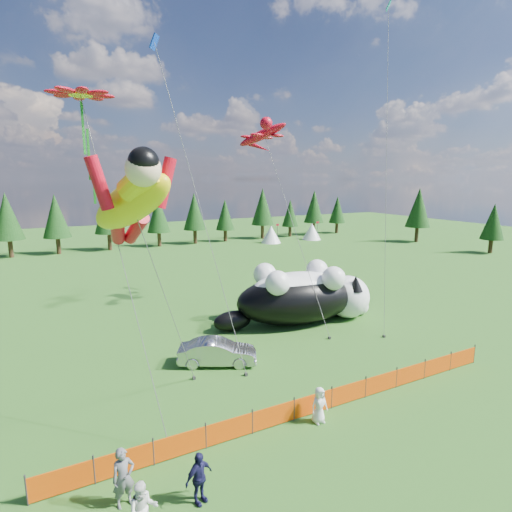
{
  "coord_description": "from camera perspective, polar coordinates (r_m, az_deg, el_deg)",
  "views": [
    {
      "loc": [
        -9.54,
        -16.07,
        10.21
      ],
      "look_at": [
        0.76,
        4.0,
        5.86
      ],
      "focal_mm": 28.0,
      "sensor_mm": 36.0,
      "label": 1
    }
  ],
  "objects": [
    {
      "name": "ground",
      "position": [
        21.3,
        3.25,
        -17.75
      ],
      "size": [
        160.0,
        160.0,
        0.0
      ],
      "primitive_type": "plane",
      "color": "#0F3B0A",
      "rests_on": "ground"
    },
    {
      "name": "safety_fence",
      "position": [
        18.87,
        8.18,
        -20.17
      ],
      "size": [
        22.06,
        0.06,
        1.1
      ],
      "color": "#262626",
      "rests_on": "ground"
    },
    {
      "name": "tree_line",
      "position": [
        62.12,
        -18.26,
        4.63
      ],
      "size": [
        90.0,
        4.0,
        8.0
      ],
      "primitive_type": null,
      "color": "black",
      "rests_on": "ground"
    },
    {
      "name": "festival_tents",
      "position": [
        60.36,
        -6.99,
        2.44
      ],
      "size": [
        50.0,
        3.2,
        2.8
      ],
      "primitive_type": null,
      "color": "white",
      "rests_on": "ground"
    },
    {
      "name": "cat_large",
      "position": [
        28.94,
        6.8,
        -5.57
      ],
      "size": [
        11.84,
        5.55,
        4.29
      ],
      "rotation": [
        0.0,
        0.0,
        -0.16
      ],
      "color": "black",
      "rests_on": "ground"
    },
    {
      "name": "cat_small",
      "position": [
        31.19,
        12.06,
        -6.81
      ],
      "size": [
        4.79,
        2.82,
        1.78
      ],
      "rotation": [
        0.0,
        0.0,
        -0.33
      ],
      "color": "black",
      "rests_on": "ground"
    },
    {
      "name": "car",
      "position": [
        23.02,
        -5.54,
        -13.51
      ],
      "size": [
        4.56,
        3.26,
        1.43
      ],
      "primitive_type": "imported",
      "rotation": [
        0.0,
        0.0,
        1.12
      ],
      "color": "#B3B3B7",
      "rests_on": "ground"
    },
    {
      "name": "spectator_a",
      "position": [
        14.94,
        -18.41,
        -27.83
      ],
      "size": [
        0.79,
        0.58,
        1.98
      ],
      "primitive_type": "imported",
      "rotation": [
        0.0,
        0.0,
        0.16
      ],
      "color": "#5A5A5F",
      "rests_on": "ground"
    },
    {
      "name": "spectator_b",
      "position": [
        13.95,
        -15.85,
        -31.56
      ],
      "size": [
        0.92,
        0.63,
        1.76
      ],
      "primitive_type": "imported",
      "rotation": [
        0.0,
        0.0,
        -0.15
      ],
      "color": "white",
      "rests_on": "ground"
    },
    {
      "name": "spectator_c",
      "position": [
        14.62,
        -8.16,
        -28.89
      ],
      "size": [
        1.15,
        0.85,
        1.76
      ],
      "primitive_type": "imported",
      "rotation": [
        0.0,
        0.0,
        0.35
      ],
      "color": "#17163D",
      "rests_on": "ground"
    },
    {
      "name": "spectator_e",
      "position": [
        18.25,
        9.03,
        -20.31
      ],
      "size": [
        0.79,
        0.52,
        1.59
      ],
      "primitive_type": "imported",
      "rotation": [
        0.0,
        0.0,
        -0.02
      ],
      "color": "white",
      "rests_on": "ground"
    },
    {
      "name": "superhero_kite",
      "position": [
        14.37,
        -17.37,
        7.3
      ],
      "size": [
        6.3,
        7.3,
        12.11
      ],
      "color": "yellow",
      "rests_on": "ground"
    },
    {
      "name": "gecko_kite",
      "position": [
        32.61,
        0.9,
        16.92
      ],
      "size": [
        6.01,
        12.48,
        16.25
      ],
      "color": "red",
      "rests_on": "ground"
    },
    {
      "name": "flower_kite",
      "position": [
        18.12,
        -23.71,
        19.9
      ],
      "size": [
        3.54,
        5.89,
        14.09
      ],
      "color": "red",
      "rests_on": "ground"
    },
    {
      "name": "diamond_kite_a",
      "position": [
        24.43,
        -13.76,
        25.88
      ],
      "size": [
        3.19,
        6.08,
        18.61
      ],
      "color": "#0C36BA",
      "rests_on": "ground"
    },
    {
      "name": "diamond_kite_b",
      "position": [
        34.42,
        18.38,
        28.42
      ],
      "size": [
        4.85,
        6.28,
        23.73
      ],
      "color": "#0C9388",
      "rests_on": "ground"
    }
  ]
}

